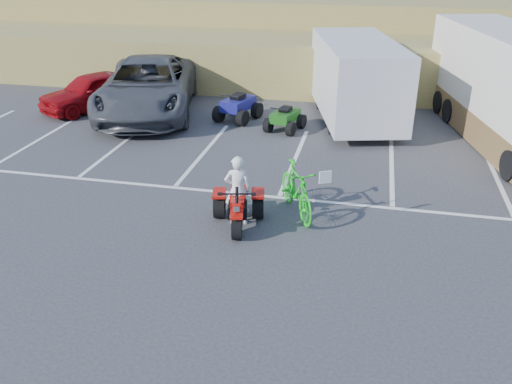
% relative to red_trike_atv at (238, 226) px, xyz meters
% --- Properties ---
extents(ground, '(100.00, 100.00, 0.00)m').
position_rel_red_trike_atv_xyz_m(ground, '(0.63, -0.79, 0.00)').
color(ground, '#333335').
rests_on(ground, ground).
extents(parking_stripes, '(28.00, 5.16, 0.01)m').
position_rel_red_trike_atv_xyz_m(parking_stripes, '(1.49, 3.27, 0.00)').
color(parking_stripes, white).
rests_on(parking_stripes, ground).
extents(grass_embankment, '(40.00, 8.50, 3.10)m').
position_rel_red_trike_atv_xyz_m(grass_embankment, '(0.63, 14.69, 1.42)').
color(grass_embankment, olive).
rests_on(grass_embankment, ground).
extents(red_trike_atv, '(1.44, 1.74, 1.00)m').
position_rel_red_trike_atv_xyz_m(red_trike_atv, '(0.00, 0.00, 0.00)').
color(red_trike_atv, '#AE1109').
rests_on(red_trike_atv, ground).
extents(rider, '(0.64, 0.49, 1.59)m').
position_rel_red_trike_atv_xyz_m(rider, '(-0.03, 0.15, 0.79)').
color(rider, white).
rests_on(rider, ground).
extents(green_dirt_bike, '(1.42, 2.04, 1.20)m').
position_rel_red_trike_atv_xyz_m(green_dirt_bike, '(1.15, 0.85, 0.60)').
color(green_dirt_bike, '#14BF19').
rests_on(green_dirt_bike, ground).
extents(grey_pickup, '(4.74, 7.37, 1.89)m').
position_rel_red_trike_atv_xyz_m(grey_pickup, '(-5.23, 7.63, 0.94)').
color(grey_pickup, '#414348').
rests_on(grey_pickup, ground).
extents(red_car, '(3.38, 4.16, 1.33)m').
position_rel_red_trike_atv_xyz_m(red_car, '(-7.40, 7.62, 0.67)').
color(red_car, '#94080C').
rests_on(red_car, ground).
extents(cargo_trailer, '(3.66, 6.17, 2.70)m').
position_rel_red_trike_atv_xyz_m(cargo_trailer, '(2.04, 8.28, 1.46)').
color(cargo_trailer, silver).
rests_on(cargo_trailer, ground).
extents(rv_motorhome, '(4.13, 9.16, 3.19)m').
position_rel_red_trike_atv_xyz_m(rv_motorhome, '(6.66, 7.21, 1.39)').
color(rv_motorhome, silver).
rests_on(rv_motorhome, ground).
extents(quad_atv_blue, '(1.55, 1.81, 1.01)m').
position_rel_red_trike_atv_xyz_m(quad_atv_blue, '(-1.87, 7.45, 0.00)').
color(quad_atv_blue, navy).
rests_on(quad_atv_blue, ground).
extents(quad_atv_green, '(1.30, 1.54, 0.87)m').
position_rel_red_trike_atv_xyz_m(quad_atv_green, '(-0.09, 6.70, 0.00)').
color(quad_atv_green, '#175313').
rests_on(quad_atv_green, ground).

